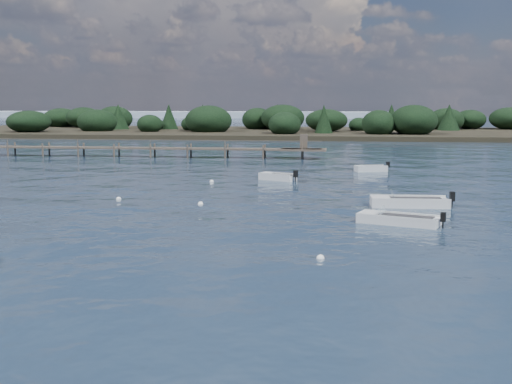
# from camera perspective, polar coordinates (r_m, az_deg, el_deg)

# --- Properties ---
(ground) EXTENTS (400.00, 400.00, 0.00)m
(ground) POSITION_cam_1_polar(r_m,az_deg,el_deg) (83.42, 1.95, 3.73)
(ground) COLOR #162334
(ground) RESTS_ON ground
(dinghy_mid_white_b) EXTENTS (4.97, 1.91, 1.23)m
(dinghy_mid_white_b) POSITION_cam_1_polar(r_m,az_deg,el_deg) (39.56, 13.44, -1.03)
(dinghy_mid_white_b) COLOR silver
(dinghy_mid_white_b) RESTS_ON ground
(dinghy_mid_white_a) EXTENTS (4.45, 2.84, 1.03)m
(dinghy_mid_white_a) POSITION_cam_1_polar(r_m,az_deg,el_deg) (33.86, 12.54, -2.55)
(dinghy_mid_white_a) COLOR silver
(dinghy_mid_white_a) RESTS_ON ground
(tender_far_grey_b) EXTENTS (3.25, 1.96, 1.09)m
(tender_far_grey_b) POSITION_cam_1_polar(r_m,az_deg,el_deg) (58.85, 10.17, 1.96)
(tender_far_grey_b) COLOR silver
(tender_far_grey_b) RESTS_ON ground
(tender_far_white) EXTENTS (3.28, 2.35, 1.13)m
(tender_far_white) POSITION_cam_1_polar(r_m,az_deg,el_deg) (51.45, 1.93, 1.24)
(tender_far_white) COLOR silver
(tender_far_white) RESTS_ON ground
(buoy_b) EXTENTS (0.32, 0.32, 0.32)m
(buoy_b) POSITION_cam_1_polar(r_m,az_deg,el_deg) (25.97, 5.75, -5.90)
(buoy_b) COLOR white
(buoy_b) RESTS_ON ground
(buoy_e) EXTENTS (0.32, 0.32, 0.32)m
(buoy_e) POSITION_cam_1_polar(r_m,az_deg,el_deg) (50.49, -3.96, 0.91)
(buoy_e) COLOR white
(buoy_e) RESTS_ON ground
(buoy_extra_a) EXTENTS (0.32, 0.32, 0.32)m
(buoy_extra_a) POSITION_cam_1_polar(r_m,az_deg,el_deg) (39.52, -4.96, -1.08)
(buoy_extra_a) COLOR white
(buoy_extra_a) RESTS_ON ground
(buoy_extra_b) EXTENTS (0.32, 0.32, 0.32)m
(buoy_extra_b) POSITION_cam_1_polar(r_m,az_deg,el_deg) (42.28, -12.11, -0.63)
(buoy_extra_b) COLOR white
(buoy_extra_b) RESTS_ON ground
(jetty) EXTENTS (64.50, 3.20, 3.40)m
(jetty) POSITION_cam_1_polar(r_m,az_deg,el_deg) (76.92, -15.31, 3.82)
(jetty) COLOR #4C4238
(jetty) RESTS_ON ground
(far_headland) EXTENTS (190.00, 40.00, 5.80)m
(far_headland) POSITION_cam_1_polar(r_m,az_deg,el_deg) (124.08, 15.38, 5.76)
(far_headland) COLOR black
(far_headland) RESTS_ON ground
(distant_haze) EXTENTS (280.00, 20.00, 2.40)m
(distant_haze) POSITION_cam_1_polar(r_m,az_deg,el_deg) (271.16, -13.88, 6.46)
(distant_haze) COLOR #91A0B3
(distant_haze) RESTS_ON ground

